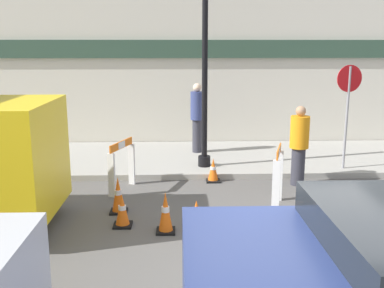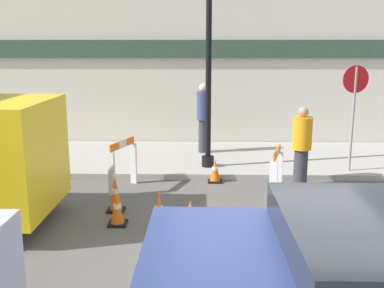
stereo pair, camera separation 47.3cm
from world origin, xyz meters
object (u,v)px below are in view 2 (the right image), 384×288
object	(u,v)px
person_worker	(302,145)
person_pedestrian	(203,115)
streetlamp_post	(209,6)
stop_sign	(354,101)

from	to	relation	value
person_worker	person_pedestrian	bearing A→B (deg)	-73.80
streetlamp_post	stop_sign	world-z (taller)	streetlamp_post
person_worker	person_pedestrian	world-z (taller)	person_pedestrian
stop_sign	person_worker	bearing A→B (deg)	20.95
streetlamp_post	person_pedestrian	bearing A→B (deg)	94.27
streetlamp_post	person_worker	bearing A→B (deg)	-29.27
stop_sign	person_pedestrian	distance (m)	3.76
streetlamp_post	person_worker	world-z (taller)	streetlamp_post
stop_sign	person_worker	distance (m)	1.70
streetlamp_post	person_pedestrian	size ratio (longest dim) A/B	3.11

